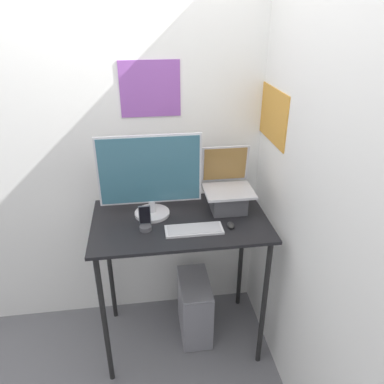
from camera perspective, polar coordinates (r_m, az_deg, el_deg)
ground_plane at (r=2.72m, az=-0.65°, el=-26.04°), size 12.00×12.00×0.00m
wall_back at (r=2.52m, az=-2.98°, el=6.69°), size 6.00×0.06×2.60m
wall_side_right at (r=2.02m, az=16.79°, el=0.23°), size 0.06×6.00×2.60m
desk at (r=2.35m, az=-1.79°, el=-6.77°), size 1.06×0.64×0.99m
laptop at (r=2.35m, az=5.50°, el=-0.40°), size 0.30×0.27×0.39m
monitor at (r=2.23m, az=-6.39°, el=2.24°), size 0.61×0.22×0.51m
keyboard at (r=2.17m, az=0.31°, el=-5.75°), size 0.33×0.13×0.02m
mouse at (r=2.21m, az=5.92°, el=-5.06°), size 0.04×0.07×0.03m
cell_phone at (r=2.18m, az=-7.14°, el=-4.67°), size 0.07×0.07×0.16m
computer_tower at (r=2.80m, az=0.39°, el=-17.11°), size 0.20×0.40×0.45m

